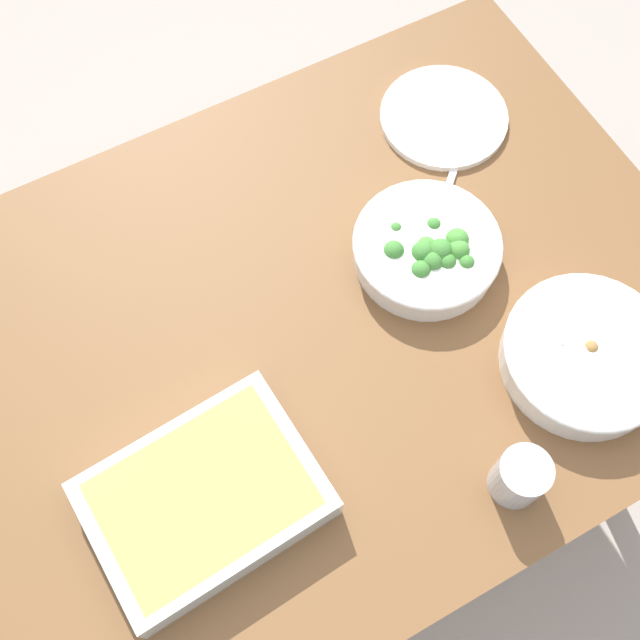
% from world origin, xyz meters
% --- Properties ---
extents(ground_plane, '(6.00, 6.00, 0.00)m').
position_xyz_m(ground_plane, '(0.00, 0.00, 0.00)').
color(ground_plane, '#9E9389').
extents(dining_table, '(1.20, 0.90, 0.74)m').
position_xyz_m(dining_table, '(0.00, 0.00, 0.65)').
color(dining_table, brown).
rests_on(dining_table, ground_plane).
extents(stew_bowl, '(0.25, 0.25, 0.06)m').
position_xyz_m(stew_bowl, '(-0.31, 0.25, 0.77)').
color(stew_bowl, silver).
rests_on(stew_bowl, dining_table).
extents(broccoli_bowl, '(0.23, 0.23, 0.07)m').
position_xyz_m(broccoli_bowl, '(-0.20, -0.02, 0.77)').
color(broccoli_bowl, silver).
rests_on(broccoli_bowl, dining_table).
extents(baking_dish, '(0.31, 0.24, 0.06)m').
position_xyz_m(baking_dish, '(0.27, 0.17, 0.77)').
color(baking_dish, silver).
rests_on(baking_dish, dining_table).
extents(drink_cup, '(0.07, 0.07, 0.08)m').
position_xyz_m(drink_cup, '(-0.12, 0.35, 0.78)').
color(drink_cup, '#B2BCC6').
rests_on(drink_cup, dining_table).
extents(side_plate, '(0.22, 0.22, 0.01)m').
position_xyz_m(side_plate, '(-0.37, -0.23, 0.75)').
color(side_plate, white).
rests_on(side_plate, dining_table).
extents(spoon_by_stew, '(0.11, 0.16, 0.01)m').
position_xyz_m(spoon_by_stew, '(-0.33, 0.21, 0.74)').
color(spoon_by_stew, silver).
rests_on(spoon_by_stew, dining_table).
extents(spoon_by_broccoli, '(0.14, 0.13, 0.01)m').
position_xyz_m(spoon_by_broccoli, '(-0.28, -0.09, 0.74)').
color(spoon_by_broccoli, silver).
rests_on(spoon_by_broccoli, dining_table).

